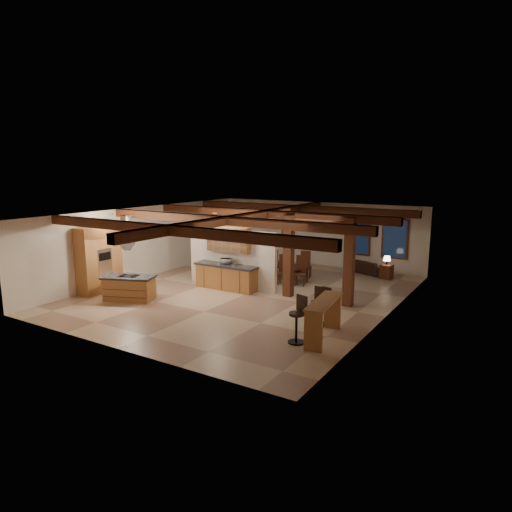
{
  "coord_description": "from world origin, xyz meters",
  "views": [
    {
      "loc": [
        8.59,
        -13.31,
        4.44
      ],
      "look_at": [
        0.07,
        0.5,
        1.3
      ],
      "focal_mm": 32.0,
      "sensor_mm": 36.0,
      "label": 1
    }
  ],
  "objects": [
    {
      "name": "ground",
      "position": [
        0.0,
        0.0,
        0.0
      ],
      "size": [
        12.0,
        12.0,
        0.0
      ],
      "primitive_type": "plane",
      "color": "#CCAC88",
      "rests_on": "ground"
    },
    {
      "name": "room_walls",
      "position": [
        0.0,
        0.0,
        1.78
      ],
      "size": [
        12.0,
        12.0,
        12.0
      ],
      "color": "silver",
      "rests_on": "ground"
    },
    {
      "name": "ceiling_beams",
      "position": [
        0.0,
        0.0,
        2.76
      ],
      "size": [
        10.0,
        12.0,
        0.28
      ],
      "color": "#422310",
      "rests_on": "room_walls"
    },
    {
      "name": "timber_posts",
      "position": [
        2.5,
        0.5,
        1.76
      ],
      "size": [
        2.5,
        0.3,
        2.9
      ],
      "color": "#422310",
      "rests_on": "ground"
    },
    {
      "name": "partition_wall",
      "position": [
        -1.0,
        0.5,
        1.1
      ],
      "size": [
        3.8,
        0.18,
        2.2
      ],
      "primitive_type": "cube",
      "color": "silver",
      "rests_on": "ground"
    },
    {
      "name": "pantry_cabinet",
      "position": [
        -4.67,
        -2.6,
        1.2
      ],
      "size": [
        0.67,
        1.6,
        2.4
      ],
      "color": "#A25734",
      "rests_on": "ground"
    },
    {
      "name": "back_counter",
      "position": [
        -1.0,
        0.11,
        0.48
      ],
      "size": [
        2.5,
        0.66,
        0.94
      ],
      "color": "#A25734",
      "rests_on": "ground"
    },
    {
      "name": "upper_display_cabinet",
      "position": [
        -1.0,
        0.31,
        1.85
      ],
      "size": [
        1.8,
        0.36,
        0.95
      ],
      "color": "#A25734",
      "rests_on": "partition_wall"
    },
    {
      "name": "range_hood",
      "position": [
        -2.99,
        -2.77,
        1.78
      ],
      "size": [
        1.1,
        1.1,
        1.4
      ],
      "color": "silver",
      "rests_on": "room_walls"
    },
    {
      "name": "back_windows",
      "position": [
        2.8,
        5.93,
        1.5
      ],
      "size": [
        2.7,
        0.07,
        1.7
      ],
      "color": "#422310",
      "rests_on": "room_walls"
    },
    {
      "name": "framed_art",
      "position": [
        -1.5,
        5.94,
        1.7
      ],
      "size": [
        0.65,
        0.05,
        0.85
      ],
      "color": "#422310",
      "rests_on": "room_walls"
    },
    {
      "name": "recessed_cans",
      "position": [
        -2.53,
        -1.93,
        2.87
      ],
      "size": [
        3.16,
        2.46,
        0.03
      ],
      "color": "silver",
      "rests_on": "room_walls"
    },
    {
      "name": "kitchen_island",
      "position": [
        -2.99,
        -2.77,
        0.43
      ],
      "size": [
        1.93,
        1.48,
        0.86
      ],
      "color": "#A25734",
      "rests_on": "ground"
    },
    {
      "name": "dining_table",
      "position": [
        0.28,
        2.51,
        0.3
      ],
      "size": [
        1.95,
        1.58,
        0.6
      ],
      "primitive_type": "imported",
      "rotation": [
        0.0,
        0.0,
        -0.44
      ],
      "color": "#37160D",
      "rests_on": "ground"
    },
    {
      "name": "sofa",
      "position": [
        2.56,
        5.49,
        0.27
      ],
      "size": [
        1.98,
        1.35,
        0.54
      ],
      "primitive_type": "imported",
      "rotation": [
        0.0,
        0.0,
        2.76
      ],
      "color": "black",
      "rests_on": "ground"
    },
    {
      "name": "microwave",
      "position": [
        -1.01,
        0.11,
        1.05
      ],
      "size": [
        0.46,
        0.39,
        0.22
      ],
      "primitive_type": "imported",
      "rotation": [
        0.0,
        0.0,
        3.53
      ],
      "color": "#B9B9BE",
      "rests_on": "back_counter"
    },
    {
      "name": "bar_counter",
      "position": [
        4.11,
        -2.68,
        0.71
      ],
      "size": [
        0.76,
        2.06,
        1.06
      ],
      "color": "#A25734",
      "rests_on": "ground"
    },
    {
      "name": "side_table",
      "position": [
        3.6,
        4.89,
        0.29
      ],
      "size": [
        0.5,
        0.5,
        0.57
      ],
      "primitive_type": "cube",
      "rotation": [
        0.0,
        0.0,
        -0.1
      ],
      "color": "#422310",
      "rests_on": "ground"
    },
    {
      "name": "table_lamp",
      "position": [
        3.6,
        4.89,
        0.83
      ],
      "size": [
        0.31,
        0.31,
        0.36
      ],
      "color": "black",
      "rests_on": "side_table"
    },
    {
      "name": "bar_stool_a",
      "position": [
        3.64,
        -3.26,
        0.63
      ],
      "size": [
        0.46,
        0.47,
        1.24
      ],
      "color": "black",
      "rests_on": "ground"
    },
    {
      "name": "bar_stool_b",
      "position": [
        3.58,
        -1.85,
        0.58
      ],
      "size": [
        0.4,
        0.4,
        1.14
      ],
      "color": "black",
      "rests_on": "ground"
    },
    {
      "name": "bar_stool_c",
      "position": [
        3.65,
        -1.62,
        0.55
      ],
      "size": [
        0.4,
        0.41,
        1.08
      ],
      "color": "black",
      "rests_on": "ground"
    },
    {
      "name": "dining_chairs",
      "position": [
        0.28,
        2.51,
        0.58
      ],
      "size": [
        2.15,
        2.15,
        1.15
      ],
      "color": "#422310",
      "rests_on": "ground"
    }
  ]
}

